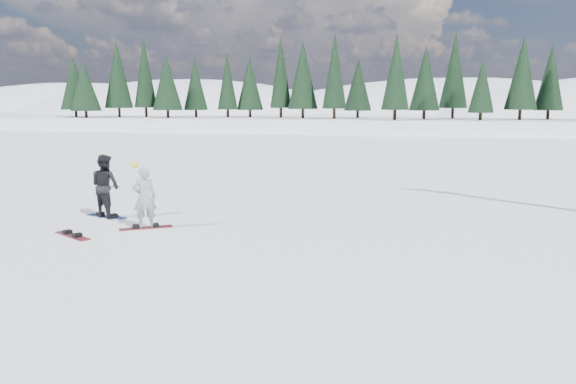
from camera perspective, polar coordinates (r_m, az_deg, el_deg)
The scene contains 7 objects.
ground at distance 17.43m, azimuth -18.33°, elevation -3.35°, with size 420.00×420.00×0.00m, color white.
alpine_backdrop at distance 205.45m, azimuth 7.34°, elevation 4.23°, with size 412.50×227.00×53.20m.
snowboarder_woman at distance 16.66m, azimuth -14.38°, elevation -0.54°, with size 0.79×0.71×1.95m.
snowboarder_man at distance 18.66m, azimuth -18.08°, elevation 0.60°, with size 0.98×0.76×2.01m, color black.
snowboard_woman at distance 16.83m, azimuth -14.25°, elevation -3.55°, with size 1.50×0.28×0.03m, color maroon.
snowboard_man at distance 18.82m, azimuth -17.93°, elevation -2.38°, with size 1.50×0.28×0.03m, color navy.
snowboard_loose_b at distance 16.48m, azimuth -21.06°, elevation -4.17°, with size 1.50×0.28×0.03m, color maroon.
Camera 1 is at (9.00, -14.47, 3.65)m, focal length 35.00 mm.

